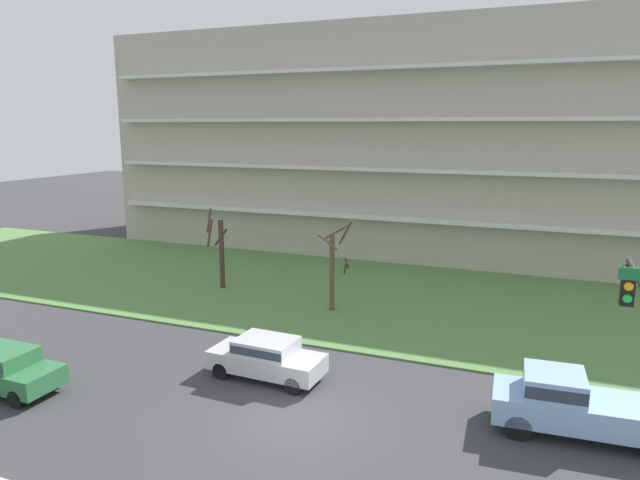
# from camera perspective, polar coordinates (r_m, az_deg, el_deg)

# --- Properties ---
(ground) EXTENTS (160.00, 160.00, 0.00)m
(ground) POSITION_cam_1_polar(r_m,az_deg,el_deg) (19.54, -2.34, -17.59)
(ground) COLOR #38383A
(grass_lawn_strip) EXTENTS (80.00, 16.00, 0.08)m
(grass_lawn_strip) POSITION_cam_1_polar(r_m,az_deg,el_deg) (31.82, 8.16, -5.95)
(grass_lawn_strip) COLOR #547F42
(grass_lawn_strip) RESTS_ON ground
(apartment_building) EXTENTS (51.35, 14.76, 16.41)m
(apartment_building) POSITION_cam_1_polar(r_m,az_deg,el_deg) (45.03, 13.12, 9.51)
(apartment_building) COLOR #B2A899
(apartment_building) RESTS_ON ground
(tree_far_left) EXTENTS (1.12, 1.51, 4.71)m
(tree_far_left) POSITION_cam_1_polar(r_m,az_deg,el_deg) (33.67, -9.98, -1.00)
(tree_far_left) COLOR #423023
(tree_far_left) RESTS_ON ground
(tree_left) EXTENTS (1.78, 1.79, 4.90)m
(tree_left) POSITION_cam_1_polar(r_m,az_deg,el_deg) (29.09, 1.48, -2.60)
(tree_left) COLOR brown
(tree_left) RESTS_ON ground
(sedan_silver_near_left) EXTENTS (4.47, 1.97, 1.57)m
(sedan_silver_near_left) POSITION_cam_1_polar(r_m,az_deg,el_deg) (22.13, -5.39, -11.51)
(sedan_silver_near_left) COLOR #B7BABF
(sedan_silver_near_left) RESTS_ON ground
(sedan_green_center_left) EXTENTS (4.41, 1.83, 1.57)m
(sedan_green_center_left) POSITION_cam_1_polar(r_m,az_deg,el_deg) (24.02, -29.18, -11.09)
(sedan_green_center_left) COLOR #2D6B3D
(sedan_green_center_left) RESTS_ON ground
(pickup_blue_center_right) EXTENTS (5.51, 2.31, 1.95)m
(pickup_blue_center_right) POSITION_cam_1_polar(r_m,az_deg,el_deg) (19.95, 24.23, -14.73)
(pickup_blue_center_right) COLOR #8CB2E0
(pickup_blue_center_right) RESTS_ON ground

